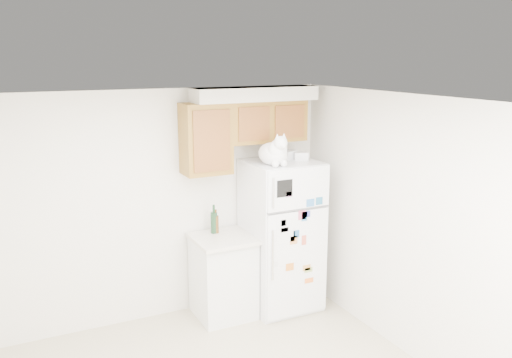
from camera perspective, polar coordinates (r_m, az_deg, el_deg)
room_shell at (r=4.23m, az=-2.29°, el=-3.05°), size 3.84×4.04×2.52m
refrigerator at (r=6.14m, az=2.71°, el=-5.94°), size 0.76×0.78×1.70m
base_counter at (r=6.06m, az=-3.48°, el=-10.14°), size 0.64×0.64×0.92m
cat at (r=5.70m, az=1.98°, el=2.80°), size 0.35×0.51×0.36m
storage_box_back at (r=6.03m, az=3.39°, el=2.54°), size 0.22×0.19×0.10m
storage_box_front at (r=6.00m, az=4.75°, el=2.42°), size 0.18×0.15×0.09m
bottle_green at (r=5.97m, az=-4.45°, el=-4.22°), size 0.07×0.07×0.32m
bottle_amber at (r=5.98m, az=-4.25°, el=-4.46°), size 0.06×0.06×0.27m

